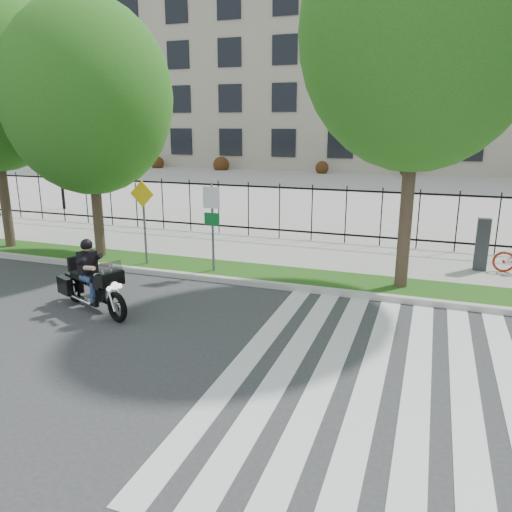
% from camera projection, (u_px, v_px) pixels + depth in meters
% --- Properties ---
extents(ground, '(120.00, 120.00, 0.00)m').
position_uv_depth(ground, '(145.00, 342.00, 9.96)').
color(ground, '#323234').
rests_on(ground, ground).
extents(curb, '(60.00, 0.20, 0.15)m').
position_uv_depth(curb, '(225.00, 280.00, 13.67)').
color(curb, '#B9B6AE').
rests_on(curb, ground).
extents(grass_verge, '(60.00, 1.50, 0.15)m').
position_uv_depth(grass_verge, '(236.00, 271.00, 14.44)').
color(grass_verge, '#194D13').
rests_on(grass_verge, ground).
extents(sidewalk, '(60.00, 3.50, 0.15)m').
position_uv_depth(sidewalk, '(264.00, 251.00, 16.72)').
color(sidewalk, gray).
rests_on(sidewalk, ground).
extents(plaza, '(80.00, 34.00, 0.10)m').
position_uv_depth(plaza, '(349.00, 188.00, 32.70)').
color(plaza, gray).
rests_on(plaza, ground).
extents(crosswalk_stripes, '(5.70, 8.00, 0.01)m').
position_uv_depth(crosswalk_stripes, '(393.00, 383.00, 8.40)').
color(crosswalk_stripes, silver).
rests_on(crosswalk_stripes, ground).
extents(iron_fence, '(30.00, 0.06, 2.00)m').
position_uv_depth(iron_fence, '(279.00, 211.00, 18.03)').
color(iron_fence, black).
rests_on(iron_fence, sidewalk).
extents(office_building, '(60.00, 21.90, 20.15)m').
position_uv_depth(office_building, '(388.00, 61.00, 48.25)').
color(office_building, '#A49C84').
rests_on(office_building, ground).
extents(lamp_post_left, '(1.06, 0.70, 4.25)m').
position_uv_depth(lamp_post_left, '(58.00, 145.00, 23.93)').
color(lamp_post_left, black).
rests_on(lamp_post_left, ground).
extents(street_tree_1, '(4.97, 4.97, 7.68)m').
position_uv_depth(street_tree_1, '(88.00, 97.00, 14.68)').
color(street_tree_1, '#3C2D20').
rests_on(street_tree_1, grass_verge).
extents(street_tree_2, '(5.57, 5.57, 9.33)m').
position_uv_depth(street_tree_2, '(420.00, 31.00, 11.35)').
color(street_tree_2, '#3C2D20').
rests_on(street_tree_2, grass_verge).
extents(sign_pole_regulatory, '(0.50, 0.09, 2.50)m').
position_uv_depth(sign_pole_regulatory, '(212.00, 216.00, 13.85)').
color(sign_pole_regulatory, '#59595B').
rests_on(sign_pole_regulatory, grass_verge).
extents(sign_pole_warning, '(0.78, 0.09, 2.49)m').
position_uv_depth(sign_pole_warning, '(143.00, 211.00, 14.57)').
color(sign_pole_warning, '#59595B').
rests_on(sign_pole_warning, grass_verge).
extents(motorcycle_rider, '(2.47, 1.41, 2.04)m').
position_uv_depth(motorcycle_rider, '(93.00, 283.00, 11.47)').
color(motorcycle_rider, black).
rests_on(motorcycle_rider, ground).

